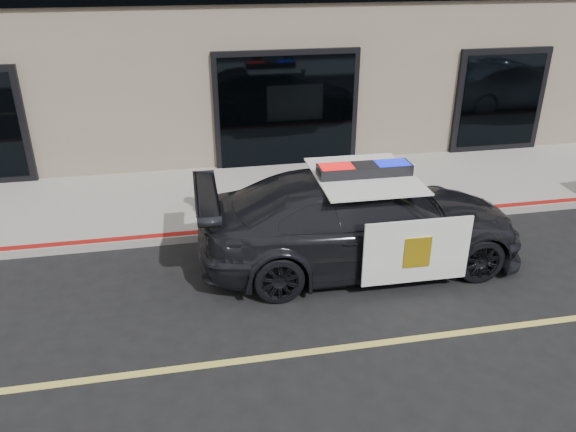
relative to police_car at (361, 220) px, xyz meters
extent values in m
plane|color=black|center=(0.64, -2.22, -0.81)|extent=(120.00, 120.00, 0.00)
cube|color=gray|center=(0.64, 3.03, -0.73)|extent=(60.00, 3.50, 0.15)
imported|color=black|center=(0.00, 0.00, -0.01)|extent=(2.37, 5.55, 1.59)
cube|color=white|center=(0.51, -1.15, -0.04)|extent=(1.70, 0.06, 1.06)
cube|color=white|center=(0.54, 1.13, -0.04)|extent=(1.70, 0.06, 1.06)
cube|color=white|center=(0.00, 0.00, 0.80)|extent=(1.62, 1.93, 0.03)
cube|color=gold|center=(0.51, -1.18, -0.04)|extent=(0.42, 0.02, 0.50)
cube|color=black|center=(0.00, 0.00, 0.89)|extent=(1.53, 0.42, 0.19)
cube|color=red|center=(-0.47, 0.01, 0.90)|extent=(0.54, 0.35, 0.17)
cube|color=#0C19CC|center=(0.46, -0.01, 0.90)|extent=(0.54, 0.35, 0.17)
cylinder|color=beige|center=(-2.52, 2.29, -0.62)|extent=(0.34, 0.34, 0.08)
cylinder|color=beige|center=(-2.52, 2.29, -0.34)|extent=(0.25, 0.25, 0.48)
cylinder|color=beige|center=(-2.52, 2.29, -0.08)|extent=(0.30, 0.30, 0.06)
sphere|color=beige|center=(-2.52, 2.29, -0.03)|extent=(0.22, 0.22, 0.22)
cylinder|color=beige|center=(-2.52, 2.29, 0.07)|extent=(0.07, 0.07, 0.07)
cylinder|color=beige|center=(-2.52, 2.46, -0.28)|extent=(0.12, 0.11, 0.12)
cylinder|color=beige|center=(-2.52, 2.13, -0.28)|extent=(0.12, 0.11, 0.12)
cylinder|color=beige|center=(-2.52, 2.10, -0.34)|extent=(0.16, 0.13, 0.16)
camera|label=1|loc=(-2.84, -8.09, 4.12)|focal=35.00mm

